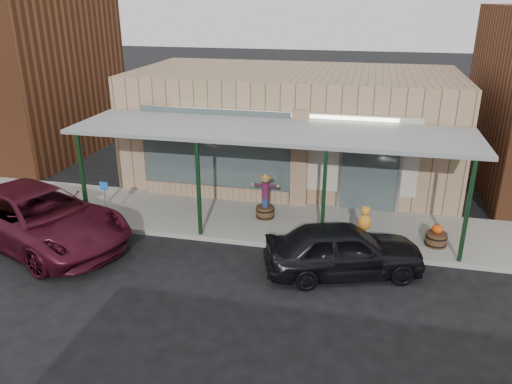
% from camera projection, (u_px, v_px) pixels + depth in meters
% --- Properties ---
extents(ground, '(120.00, 120.00, 0.00)m').
position_uv_depth(ground, '(241.00, 283.00, 12.64)').
color(ground, black).
rests_on(ground, ground).
extents(sidewalk, '(40.00, 3.20, 0.15)m').
position_uv_depth(sidewalk, '(269.00, 222.00, 15.88)').
color(sidewalk, gray).
rests_on(sidewalk, ground).
extents(storefront, '(12.00, 6.25, 4.20)m').
position_uv_depth(storefront, '(293.00, 126.00, 19.28)').
color(storefront, '#9C785F').
rests_on(storefront, ground).
extents(awning, '(12.00, 3.00, 3.04)m').
position_uv_depth(awning, '(270.00, 133.00, 14.77)').
color(awning, slate).
rests_on(awning, ground).
extents(block_buildings_near, '(61.00, 8.00, 8.00)m').
position_uv_depth(block_buildings_near, '(350.00, 80.00, 19.19)').
color(block_buildings_near, brown).
rests_on(block_buildings_near, ground).
extents(barrel_scarecrow, '(0.90, 0.70, 1.50)m').
position_uv_depth(barrel_scarecrow, '(265.00, 203.00, 15.84)').
color(barrel_scarecrow, '#553222').
rests_on(barrel_scarecrow, sidewalk).
extents(barrel_pumpkin, '(0.77, 0.77, 0.69)m').
position_uv_depth(barrel_pumpkin, '(436.00, 238.00, 14.13)').
color(barrel_pumpkin, '#553222').
rests_on(barrel_pumpkin, sidewalk).
extents(handicap_sign, '(0.27, 0.04, 1.29)m').
position_uv_depth(handicap_sign, '(105.00, 196.00, 15.53)').
color(handicap_sign, gray).
rests_on(handicap_sign, sidewalk).
extents(parked_sedan, '(4.39, 2.85, 1.57)m').
position_uv_depth(parked_sedan, '(344.00, 249.00, 12.84)').
color(parked_sedan, black).
rests_on(parked_sedan, ground).
extents(car_maroon, '(6.49, 4.69, 1.64)m').
position_uv_depth(car_maroon, '(39.00, 217.00, 14.40)').
color(car_maroon, '#450D1D').
rests_on(car_maroon, ground).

